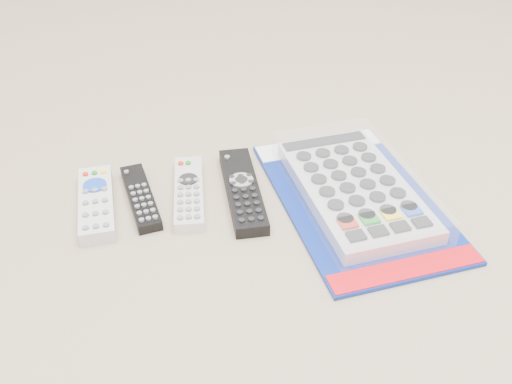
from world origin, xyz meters
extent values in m
plane|color=gray|center=(0.00, 0.00, 0.00)|extent=(5.00, 5.00, 0.00)
cube|color=#B8B9BB|center=(-0.20, 0.06, 0.01)|extent=(0.05, 0.17, 0.02)
cylinder|color=#1841B8|center=(-0.20, 0.09, 0.02)|extent=(0.04, 0.04, 0.00)
cube|color=black|center=(-0.14, 0.06, 0.01)|extent=(0.05, 0.16, 0.02)
cube|color=silver|center=(-0.06, 0.05, 0.01)|extent=(0.07, 0.18, 0.02)
cylinder|color=black|center=(-0.06, 0.07, 0.02)|extent=(0.03, 0.03, 0.00)
cube|color=black|center=(0.02, 0.04, 0.01)|extent=(0.07, 0.21, 0.02)
cylinder|color=silver|center=(0.02, 0.05, 0.02)|extent=(0.04, 0.04, 0.00)
cube|color=navy|center=(0.18, -0.02, 0.00)|extent=(0.23, 0.37, 0.01)
cube|color=white|center=(0.18, 0.13, 0.01)|extent=(0.22, 0.06, 0.00)
cube|color=red|center=(0.19, -0.18, 0.01)|extent=(0.22, 0.04, 0.00)
cube|color=silver|center=(0.18, -0.01, 0.02)|extent=(0.16, 0.29, 0.02)
cube|color=white|center=(0.18, -0.01, 0.03)|extent=(0.18, 0.31, 0.04)
camera|label=1|loc=(-0.14, -0.65, 0.54)|focal=40.00mm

